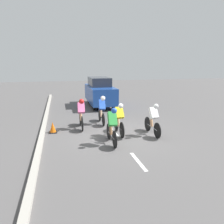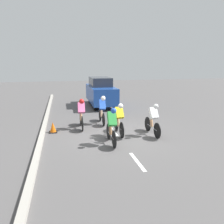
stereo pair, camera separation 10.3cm
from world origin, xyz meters
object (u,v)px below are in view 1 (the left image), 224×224
at_px(cyclist_yellow, 119,118).
at_px(cyclist_green, 112,125).
at_px(cyclist_white, 153,119).
at_px(support_car, 100,92).
at_px(traffic_cone, 53,128).
at_px(cyclist_pink, 81,113).
at_px(cyclist_blue, 102,109).

height_order(cyclist_yellow, cyclist_green, cyclist_green).
relative_size(cyclist_white, cyclist_yellow, 1.04).
bearing_deg(support_car, traffic_cone, 60.48).
bearing_deg(cyclist_yellow, support_car, -93.45).
xyz_separation_m(cyclist_yellow, cyclist_pink, (1.52, -1.37, 0.04)).
bearing_deg(cyclist_white, support_car, -81.88).
bearing_deg(cyclist_blue, cyclist_green, 86.61).
relative_size(cyclist_blue, cyclist_pink, 0.99).
bearing_deg(cyclist_green, cyclist_blue, -93.39).
distance_m(cyclist_blue, traffic_cone, 2.70).
height_order(cyclist_yellow, traffic_cone, cyclist_yellow).
xyz_separation_m(cyclist_white, cyclist_blue, (1.83, -2.33, 0.05)).
xyz_separation_m(cyclist_yellow, traffic_cone, (2.86, -1.04, -0.52)).
relative_size(cyclist_yellow, traffic_cone, 3.39).
xyz_separation_m(cyclist_blue, cyclist_green, (0.18, 2.97, -0.01)).
distance_m(cyclist_blue, support_car, 4.93).
distance_m(cyclist_yellow, cyclist_green, 1.15).
height_order(cyclist_white, cyclist_pink, cyclist_pink).
relative_size(support_car, traffic_cone, 8.80).
relative_size(cyclist_white, cyclist_blue, 1.02).
height_order(cyclist_yellow, support_car, support_car).
bearing_deg(support_car, cyclist_blue, 80.63).
bearing_deg(cyclist_yellow, cyclist_green, 60.50).
distance_m(cyclist_white, cyclist_pink, 3.42).
xyz_separation_m(cyclist_yellow, cyclist_blue, (0.39, -1.96, 0.05)).
distance_m(cyclist_blue, cyclist_pink, 1.27).
xyz_separation_m(cyclist_white, cyclist_yellow, (1.44, -0.36, 0.00)).
distance_m(cyclist_white, cyclist_yellow, 1.48).
xyz_separation_m(cyclist_yellow, support_car, (-0.41, -6.82, 0.30)).
distance_m(cyclist_pink, traffic_cone, 1.49).
bearing_deg(cyclist_pink, traffic_cone, 13.79).
bearing_deg(cyclist_white, cyclist_pink, -30.43).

